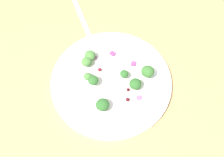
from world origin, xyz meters
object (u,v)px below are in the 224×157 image
at_px(plate, 112,82).
at_px(broccoli_floret_1, 148,72).
at_px(broccoli_floret_0, 124,74).
at_px(broccoli_floret_2, 90,56).
at_px(fork, 84,24).

height_order(plate, broccoli_floret_1, broccoli_floret_1).
bearing_deg(broccoli_floret_1, broccoli_floret_0, -35.38).
bearing_deg(broccoli_floret_2, broccoli_floret_0, 108.21).
height_order(broccoli_floret_0, fork, broccoli_floret_0).
bearing_deg(broccoli_floret_1, plate, -29.42).
height_order(broccoli_floret_0, broccoli_floret_1, broccoli_floret_1).
relative_size(broccoli_floret_2, fork, 0.15).
bearing_deg(broccoli_floret_0, broccoli_floret_2, -71.79).
bearing_deg(plate, broccoli_floret_1, 150.58).
distance_m(plate, broccoli_floret_0, 0.04).
distance_m(broccoli_floret_0, broccoli_floret_2, 0.10).
height_order(broccoli_floret_0, broccoli_floret_2, broccoli_floret_2).
distance_m(plate, broccoli_floret_1, 0.09).
xyz_separation_m(broccoli_floret_0, fork, (-0.03, -0.19, -0.03)).
relative_size(broccoli_floret_1, fork, 0.17).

